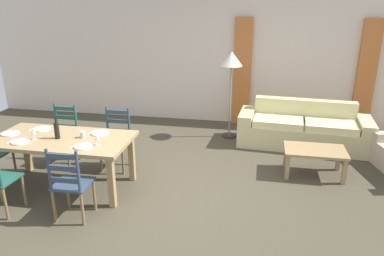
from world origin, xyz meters
TOP-DOWN VIEW (x-y plane):
  - ground_plane at (0.00, 0.00)m, footprint 9.60×9.60m
  - wall_far at (0.00, 3.30)m, footprint 9.60×0.16m
  - curtain_panel_left at (0.83, 3.16)m, footprint 0.35×0.08m
  - curtain_panel_right at (3.23, 3.16)m, footprint 0.35×0.08m
  - dining_table at (-1.41, -0.14)m, footprint 1.90×0.96m
  - dining_chair_near_right at (-0.92, -0.86)m, footprint 0.43×0.41m
  - dining_chair_far_left at (-1.85, 0.65)m, footprint 0.43×0.41m
  - dining_chair_far_right at (-0.94, 0.62)m, footprint 0.42×0.40m
  - dinner_plate_near_left at (-1.86, -0.39)m, footprint 0.24×0.24m
  - fork_near_left at (-2.01, -0.39)m, footprint 0.02×0.17m
  - dinner_plate_near_right at (-0.96, -0.39)m, footprint 0.24×0.24m
  - fork_near_right at (-1.11, -0.39)m, footprint 0.03×0.17m
  - dinner_plate_far_left at (-1.86, 0.11)m, footprint 0.24×0.24m
  - fork_far_left at (-2.01, 0.11)m, footprint 0.02×0.17m
  - dinner_plate_far_right at (-0.96, 0.11)m, footprint 0.24×0.24m
  - fork_far_right at (-1.11, 0.11)m, footprint 0.02×0.17m
  - dinner_plate_head_west at (-2.19, -0.14)m, footprint 0.24×0.24m
  - fork_head_west at (-2.34, -0.14)m, footprint 0.02×0.17m
  - wine_bottle at (-1.45, -0.16)m, footprint 0.07×0.07m
  - wine_glass_near_left at (-1.73, -0.27)m, footprint 0.06×0.06m
  - wine_glass_near_right at (-0.80, -0.29)m, footprint 0.06×0.06m
  - coffee_cup_primary at (-1.12, -0.07)m, footprint 0.07×0.07m
  - couch at (2.04, 2.13)m, footprint 2.33×0.97m
  - coffee_table at (2.09, 0.91)m, footprint 0.90×0.56m
  - standing_lamp at (0.68, 2.31)m, footprint 0.40×0.40m

SIDE VIEW (x-z plane):
  - ground_plane at x=0.00m, z-range -0.02..0.00m
  - couch at x=2.04m, z-range -0.11..0.69m
  - coffee_table at x=2.09m, z-range 0.15..0.57m
  - dining_chair_near_right at x=-0.92m, z-range 0.00..0.96m
  - dining_chair_far_left at x=-1.85m, z-range 0.00..0.96m
  - dining_chair_far_right at x=-0.94m, z-range 0.00..0.96m
  - dining_table at x=-1.41m, z-range 0.29..1.04m
  - fork_near_left at x=-2.01m, z-range 0.75..0.76m
  - fork_near_right at x=-1.11m, z-range 0.75..0.76m
  - fork_far_left at x=-2.01m, z-range 0.75..0.76m
  - fork_far_right at x=-1.11m, z-range 0.75..0.76m
  - fork_head_west at x=-2.34m, z-range 0.75..0.76m
  - dinner_plate_near_left at x=-1.86m, z-range 0.75..0.77m
  - dinner_plate_near_right at x=-0.96m, z-range 0.75..0.77m
  - dinner_plate_far_left at x=-1.86m, z-range 0.75..0.77m
  - dinner_plate_far_right at x=-0.96m, z-range 0.75..0.77m
  - dinner_plate_head_west at x=-2.19m, z-range 0.75..0.77m
  - coffee_cup_primary at x=-1.12m, z-range 0.75..0.84m
  - wine_glass_near_left at x=-1.73m, z-range 0.78..0.94m
  - wine_glass_near_right at x=-0.80m, z-range 0.78..0.94m
  - wine_bottle at x=-1.45m, z-range 0.71..1.03m
  - curtain_panel_left at x=0.83m, z-range 0.00..2.20m
  - curtain_panel_right at x=3.23m, z-range 0.00..2.20m
  - wall_far at x=0.00m, z-range 0.00..2.70m
  - standing_lamp at x=0.68m, z-range 0.59..2.23m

